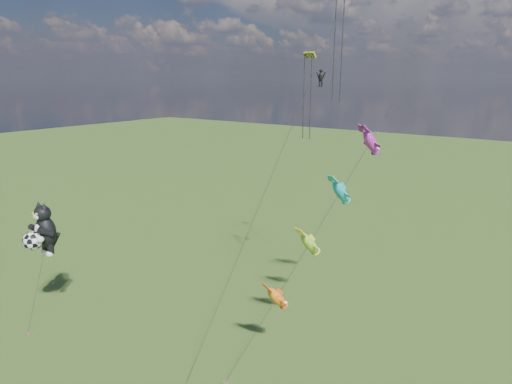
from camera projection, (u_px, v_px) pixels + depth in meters
The scene contains 4 objects.
ground at pixel (103, 317), 38.54m from camera, with size 300.00×300.00×0.00m, color #203D0F.
cat_kite_rig at pixel (42, 231), 36.12m from camera, with size 2.20×4.05×10.87m.
fish_windsock_rig at pixel (325, 218), 32.03m from camera, with size 5.83×14.95×19.13m.
parafoil_rig at pixel (319, 73), 34.70m from camera, with size 3.42×17.43×27.70m.
Camera 1 is at (31.20, -19.94, 20.83)m, focal length 30.00 mm.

